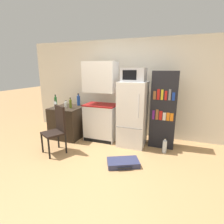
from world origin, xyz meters
TOP-DOWN VIEW (x-y plane):
  - ground_plane at (0.00, 0.00)m, footprint 24.00×24.00m
  - wall_back at (0.20, 2.00)m, footprint 6.40×0.10m
  - side_table at (-1.50, 1.20)m, footprint 0.75×0.79m
  - kitchen_hutch at (-0.62, 1.34)m, footprint 0.78×0.54m
  - refrigerator at (0.19, 1.29)m, footprint 0.61×0.64m
  - microwave at (0.19, 1.29)m, footprint 0.51×0.39m
  - bookshelf at (0.85, 1.44)m, footprint 0.55×0.33m
  - bottle_clear_short at (-1.72, 1.01)m, footprint 0.07×0.07m
  - bottle_milk_white at (-1.54, 1.20)m, footprint 0.08×0.08m
  - bottle_green_tall at (-1.78, 1.11)m, footprint 0.07×0.07m
  - bottle_blue_soda at (-1.34, 1.49)m, footprint 0.09×0.09m
  - bottle_olive_oil at (-1.35, 1.12)m, footprint 0.07×0.07m
  - bowl at (-1.59, 0.94)m, footprint 0.17×0.17m
  - chair at (-1.21, 0.36)m, footprint 0.54×0.54m
  - suitcase_large_flat at (0.27, 0.31)m, footprint 0.67×0.56m
  - water_bottle_front at (0.95, 1.11)m, footprint 0.09×0.09m

SIDE VIEW (x-z plane):
  - ground_plane at x=0.00m, z-range 0.00..0.00m
  - suitcase_large_flat at x=0.27m, z-range 0.00..0.10m
  - water_bottle_front at x=0.95m, z-range -0.03..0.31m
  - side_table at x=-1.50m, z-range 0.00..0.80m
  - chair at x=-1.21m, z-range 0.07..1.07m
  - refrigerator at x=0.19m, z-range 0.00..1.48m
  - bowl at x=-1.59m, z-range 0.80..0.84m
  - bookshelf at x=0.85m, z-range 0.00..1.71m
  - bottle_milk_white at x=-1.54m, z-range 0.78..0.95m
  - bottle_clear_short at x=-1.72m, z-range 0.78..0.97m
  - kitchen_hutch at x=-0.62m, z-range -0.06..1.85m
  - bottle_olive_oil at x=-1.35m, z-range 0.78..1.04m
  - bottle_green_tall at x=-1.78m, z-range 0.77..1.09m
  - bottle_blue_soda at x=-1.34m, z-range 0.77..1.09m
  - wall_back at x=0.20m, z-range 0.00..2.48m
  - microwave at x=0.19m, z-range 1.48..1.77m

